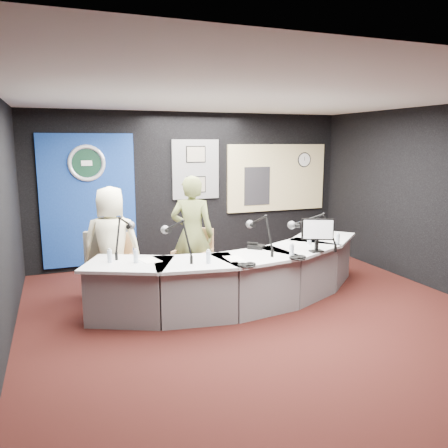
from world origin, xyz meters
name	(u,v)px	position (x,y,z in m)	size (l,w,h in m)	color
ground	(259,315)	(0.00, 0.00, 0.00)	(6.00, 6.00, 0.00)	black
ceiling	(263,96)	(0.00, 0.00, 2.80)	(6.00, 6.00, 0.02)	silver
wall_back	(193,188)	(0.00, 3.00, 1.40)	(6.00, 0.02, 2.80)	black
wall_right	(442,200)	(3.00, 0.00, 1.40)	(0.02, 6.00, 2.80)	black
broadcast_desk	(240,277)	(-0.05, 0.55, 0.38)	(4.50, 1.90, 0.75)	silver
backdrop_panel	(89,201)	(-1.90, 2.97, 1.25)	(1.60, 0.05, 2.30)	navy
agency_seal	(87,163)	(-1.90, 2.93, 1.90)	(0.63, 0.63, 0.07)	silver
seal_center	(87,163)	(-1.90, 2.94, 1.90)	(0.48, 0.48, 0.01)	black
pinboard	(196,169)	(0.05, 2.97, 1.75)	(0.90, 0.04, 1.10)	slate
framed_photo_upper	(196,154)	(0.05, 2.94, 2.03)	(0.34, 0.02, 0.27)	#7C705A
framed_photo_lower	(196,185)	(0.05, 2.94, 1.47)	(0.34, 0.02, 0.27)	#7C705A
booth_window_frame	(277,178)	(1.75, 2.97, 1.55)	(2.12, 0.06, 1.32)	#CEBC81
booth_glow	(277,178)	(1.75, 2.96, 1.55)	(2.00, 0.02, 1.20)	#FFEDA1
equipment_rack	(257,186)	(1.30, 2.94, 1.40)	(0.55, 0.02, 0.75)	black
wall_clock	(304,160)	(2.35, 2.94, 1.90)	(0.28, 0.28, 0.01)	white
armchair_left	(113,265)	(-1.73, 1.27, 0.52)	(0.58, 0.58, 1.03)	#B38051
armchair_right	(193,264)	(-0.55, 1.22, 0.43)	(0.49, 0.49, 0.87)	#B38051
draped_jacket	(102,255)	(-1.85, 1.50, 0.62)	(0.50, 0.10, 0.70)	gray
person_man	(112,244)	(-1.73, 1.27, 0.83)	(0.81, 0.53, 1.65)	#FFF8CB
person_woman	(192,235)	(-0.55, 1.22, 0.89)	(0.65, 0.42, 1.78)	#626B38
computer_monitor	(317,229)	(0.92, 0.13, 1.07)	(0.41, 0.02, 0.28)	black
desk_phone	(256,247)	(0.22, 0.61, 0.78)	(0.21, 0.17, 0.05)	black
headphones_near	(298,257)	(0.49, -0.11, 0.77)	(0.23, 0.23, 0.04)	black
headphones_far	(247,265)	(-0.28, -0.20, 0.77)	(0.23, 0.23, 0.04)	black
paper_stack	(149,260)	(-1.35, 0.49, 0.75)	(0.22, 0.31, 0.00)	white
notepad	(234,258)	(-0.29, 0.18, 0.75)	(0.21, 0.30, 0.00)	white
boom_mic_a	(124,232)	(-1.60, 0.94, 1.05)	(0.40, 0.67, 0.60)	black
boom_mic_b	(178,236)	(-0.98, 0.44, 1.05)	(0.31, 0.71, 0.60)	black
boom_mic_c	(261,231)	(0.19, 0.40, 1.05)	(0.17, 0.74, 0.60)	black
boom_mic_d	(313,229)	(0.93, 0.23, 1.05)	(0.59, 0.52, 0.60)	black
water_bottles	(238,249)	(-0.18, 0.32, 0.84)	(3.37, 0.60, 0.18)	silver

